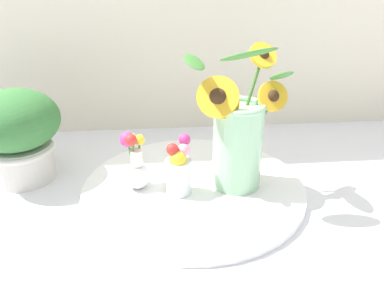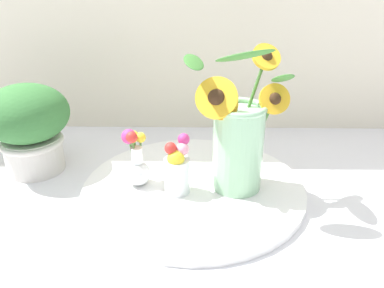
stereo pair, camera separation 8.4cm
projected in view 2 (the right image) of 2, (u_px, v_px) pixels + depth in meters
ground_plane at (193, 216)px, 0.79m from camera, size 6.00×6.00×0.00m
serving_tray at (192, 187)px, 0.88m from camera, size 0.52×0.52×0.02m
mason_jar_sunflowers at (238, 138)px, 0.82m from camera, size 0.23×0.16×0.34m
vase_small_center at (177, 168)px, 0.83m from camera, size 0.06×0.06×0.14m
vase_bulb_right at (136, 161)px, 0.86m from camera, size 0.06×0.07×0.13m
potted_plant at (29, 124)px, 0.93m from camera, size 0.21×0.21×0.23m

